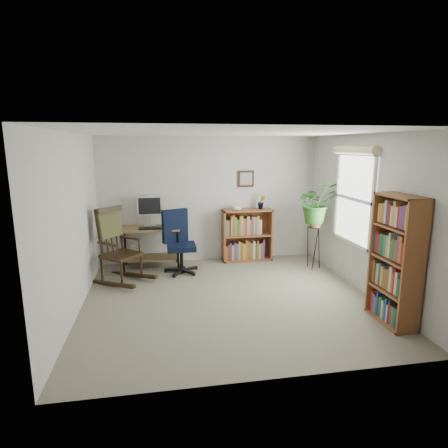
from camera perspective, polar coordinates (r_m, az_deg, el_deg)
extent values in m
cube|color=gray|center=(5.67, 0.71, -11.28)|extent=(4.20, 4.00, 0.00)
cube|color=white|center=(5.21, 0.78, 13.76)|extent=(4.20, 4.00, 0.00)
cube|color=beige|center=(7.26, -2.19, 3.72)|extent=(4.20, 0.00, 2.40)
cube|color=beige|center=(3.42, 6.98, -5.69)|extent=(4.20, 0.00, 2.40)
cube|color=beige|center=(5.34, -21.98, -0.09)|extent=(0.00, 4.00, 2.40)
cube|color=beige|center=(6.06, 20.68, 1.33)|extent=(0.00, 4.00, 2.40)
cube|color=black|center=(6.86, -11.21, -0.63)|extent=(0.40, 0.15, 0.02)
imported|color=#2A6724|center=(6.85, 14.03, 6.10)|extent=(1.69, 1.88, 1.46)
imported|color=#2A6724|center=(7.31, 5.71, 2.72)|extent=(0.13, 0.24, 0.11)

